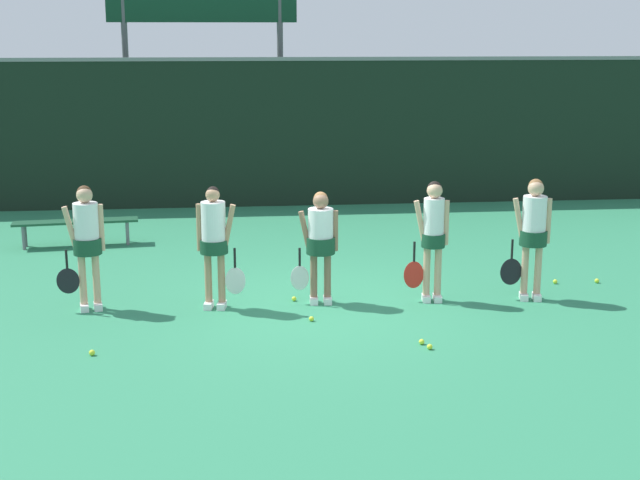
{
  "coord_description": "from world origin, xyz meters",
  "views": [
    {
      "loc": [
        -1.23,
        -12.04,
        3.78
      ],
      "look_at": [
        0.01,
        0.03,
        0.93
      ],
      "focal_mm": 50.0,
      "sensor_mm": 36.0,
      "label": 1
    }
  ],
  "objects_px": {
    "tennis_ball_3": "(92,353)",
    "scoreboard": "(202,15)",
    "player_1": "(214,237)",
    "tennis_ball_0": "(311,319)",
    "bench_courtside": "(76,224)",
    "player_4": "(533,228)",
    "tennis_ball_4": "(425,285)",
    "tennis_ball_5": "(294,299)",
    "player_0": "(86,237)",
    "tennis_ball_7": "(422,342)",
    "tennis_ball_6": "(430,347)",
    "player_3": "(433,231)",
    "tennis_ball_8": "(597,281)",
    "tennis_ball_2": "(66,279)",
    "tennis_ball_1": "(555,282)",
    "player_2": "(320,238)"
  },
  "relations": [
    {
      "from": "bench_courtside",
      "to": "tennis_ball_2",
      "type": "height_order",
      "value": "bench_courtside"
    },
    {
      "from": "tennis_ball_6",
      "to": "tennis_ball_7",
      "type": "distance_m",
      "value": 0.19
    },
    {
      "from": "tennis_ball_4",
      "to": "tennis_ball_1",
      "type": "bearing_deg",
      "value": -1.03
    },
    {
      "from": "player_4",
      "to": "tennis_ball_2",
      "type": "distance_m",
      "value": 7.12
    },
    {
      "from": "bench_courtside",
      "to": "player_4",
      "type": "relative_size",
      "value": 1.26
    },
    {
      "from": "scoreboard",
      "to": "tennis_ball_4",
      "type": "xyz_separation_m",
      "value": [
        3.45,
        -8.22,
        -4.11
      ]
    },
    {
      "from": "player_0",
      "to": "tennis_ball_7",
      "type": "xyz_separation_m",
      "value": [
        4.29,
        -1.88,
        -1.01
      ]
    },
    {
      "from": "bench_courtside",
      "to": "player_4",
      "type": "bearing_deg",
      "value": -35.77
    },
    {
      "from": "player_0",
      "to": "player_1",
      "type": "bearing_deg",
      "value": -14.66
    },
    {
      "from": "player_0",
      "to": "tennis_ball_0",
      "type": "height_order",
      "value": "player_0"
    },
    {
      "from": "player_0",
      "to": "tennis_ball_2",
      "type": "xyz_separation_m",
      "value": [
        -0.59,
        1.51,
        -1.01
      ]
    },
    {
      "from": "tennis_ball_2",
      "to": "tennis_ball_4",
      "type": "bearing_deg",
      "value": -9.19
    },
    {
      "from": "player_0",
      "to": "tennis_ball_6",
      "type": "xyz_separation_m",
      "value": [
        4.35,
        -2.07,
        -1.01
      ]
    },
    {
      "from": "tennis_ball_5",
      "to": "tennis_ball_6",
      "type": "xyz_separation_m",
      "value": [
        1.5,
        -2.17,
        0.0
      ]
    },
    {
      "from": "player_3",
      "to": "player_2",
      "type": "bearing_deg",
      "value": -176.12
    },
    {
      "from": "tennis_ball_4",
      "to": "tennis_ball_2",
      "type": "bearing_deg",
      "value": 170.81
    },
    {
      "from": "bench_courtside",
      "to": "player_0",
      "type": "height_order",
      "value": "player_0"
    },
    {
      "from": "player_3",
      "to": "player_4",
      "type": "height_order",
      "value": "player_4"
    },
    {
      "from": "scoreboard",
      "to": "player_1",
      "type": "distance_m",
      "value": 9.48
    },
    {
      "from": "bench_courtside",
      "to": "tennis_ball_3",
      "type": "xyz_separation_m",
      "value": [
        1.09,
        -5.76,
        -0.37
      ]
    },
    {
      "from": "player_2",
      "to": "tennis_ball_5",
      "type": "xyz_separation_m",
      "value": [
        -0.37,
        0.11,
        -0.92
      ]
    },
    {
      "from": "tennis_ball_6",
      "to": "tennis_ball_0",
      "type": "bearing_deg",
      "value": 137.35
    },
    {
      "from": "tennis_ball_0",
      "to": "tennis_ball_4",
      "type": "bearing_deg",
      "value": 38.01
    },
    {
      "from": "tennis_ball_4",
      "to": "tennis_ball_5",
      "type": "height_order",
      "value": "tennis_ball_5"
    },
    {
      "from": "player_2",
      "to": "tennis_ball_1",
      "type": "distance_m",
      "value": 3.85
    },
    {
      "from": "player_0",
      "to": "player_3",
      "type": "distance_m",
      "value": 4.82
    },
    {
      "from": "player_1",
      "to": "tennis_ball_0",
      "type": "distance_m",
      "value": 1.77
    },
    {
      "from": "tennis_ball_5",
      "to": "tennis_ball_8",
      "type": "height_order",
      "value": "tennis_ball_8"
    },
    {
      "from": "tennis_ball_0",
      "to": "tennis_ball_8",
      "type": "xyz_separation_m",
      "value": [
        4.55,
        1.4,
        0.0
      ]
    },
    {
      "from": "tennis_ball_0",
      "to": "tennis_ball_1",
      "type": "height_order",
      "value": "tennis_ball_1"
    },
    {
      "from": "tennis_ball_3",
      "to": "tennis_ball_5",
      "type": "bearing_deg",
      "value": 37.32
    },
    {
      "from": "tennis_ball_0",
      "to": "tennis_ball_3",
      "type": "bearing_deg",
      "value": -159.53
    },
    {
      "from": "scoreboard",
      "to": "player_4",
      "type": "distance_m",
      "value": 10.66
    },
    {
      "from": "tennis_ball_3",
      "to": "scoreboard",
      "type": "bearing_deg",
      "value": 83.82
    },
    {
      "from": "tennis_ball_6",
      "to": "tennis_ball_7",
      "type": "xyz_separation_m",
      "value": [
        -0.06,
        0.19,
        0.0
      ]
    },
    {
      "from": "tennis_ball_6",
      "to": "tennis_ball_8",
      "type": "relative_size",
      "value": 0.99
    },
    {
      "from": "bench_courtside",
      "to": "tennis_ball_2",
      "type": "bearing_deg",
      "value": -90.79
    },
    {
      "from": "player_1",
      "to": "player_4",
      "type": "xyz_separation_m",
      "value": [
        4.51,
        -0.04,
        0.03
      ]
    },
    {
      "from": "player_1",
      "to": "tennis_ball_5",
      "type": "bearing_deg",
      "value": 19.26
    },
    {
      "from": "scoreboard",
      "to": "player_2",
      "type": "relative_size",
      "value": 3.25
    },
    {
      "from": "tennis_ball_1",
      "to": "tennis_ball_6",
      "type": "height_order",
      "value": "same"
    },
    {
      "from": "bench_courtside",
      "to": "tennis_ball_1",
      "type": "relative_size",
      "value": 32.12
    },
    {
      "from": "scoreboard",
      "to": "tennis_ball_7",
      "type": "xyz_separation_m",
      "value": [
        2.85,
        -10.73,
        -4.11
      ]
    },
    {
      "from": "tennis_ball_1",
      "to": "tennis_ball_7",
      "type": "relative_size",
      "value": 0.99
    },
    {
      "from": "tennis_ball_4",
      "to": "tennis_ball_8",
      "type": "distance_m",
      "value": 2.68
    },
    {
      "from": "bench_courtside",
      "to": "tennis_ball_6",
      "type": "bearing_deg",
      "value": -55.13
    },
    {
      "from": "tennis_ball_1",
      "to": "player_0",
      "type": "bearing_deg",
      "value": -175.15
    },
    {
      "from": "player_0",
      "to": "player_2",
      "type": "xyz_separation_m",
      "value": [
        3.22,
        -0.01,
        -0.09
      ]
    },
    {
      "from": "tennis_ball_3",
      "to": "tennis_ball_7",
      "type": "height_order",
      "value": "tennis_ball_3"
    },
    {
      "from": "player_3",
      "to": "tennis_ball_7",
      "type": "xyz_separation_m",
      "value": [
        -0.53,
        -1.81,
        -0.99
      ]
    }
  ]
}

